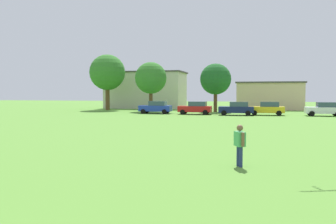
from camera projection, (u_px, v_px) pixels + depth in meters
name	position (u px, v px, depth m)	size (l,w,h in m)	color
ground_plane	(180.00, 124.00, 32.92)	(160.00, 160.00, 0.00)	#568C33
adult_bystander	(240.00, 142.00, 14.01)	(0.48, 0.73, 1.64)	navy
parked_car_blue_0	(156.00, 107.00, 48.61)	(4.30, 2.02, 1.68)	#1E38AD
parked_car_red_1	(196.00, 108.00, 46.92)	(4.30, 2.02, 1.68)	red
parked_car_navy_2	(237.00, 108.00, 45.10)	(4.30, 2.02, 1.68)	#141E4C
parked_car_yellow_3	(267.00, 108.00, 45.12)	(4.30, 2.02, 1.68)	yellow
parked_car_white_4	(324.00, 109.00, 43.64)	(4.30, 2.02, 1.68)	white
tree_far_left	(107.00, 73.00, 58.26)	(5.76, 5.76, 8.97)	brown
tree_center	(151.00, 78.00, 53.88)	(4.74, 4.74, 7.38)	brown
tree_far_right	(216.00, 79.00, 52.49)	(4.53, 4.53, 7.06)	brown
house_left	(269.00, 96.00, 60.90)	(10.97, 8.22, 4.58)	beige
house_right	(146.00, 90.00, 65.79)	(14.08, 8.41, 6.57)	beige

